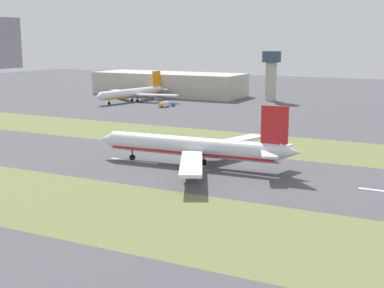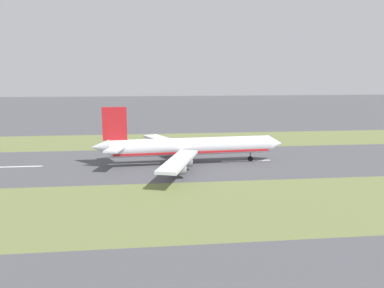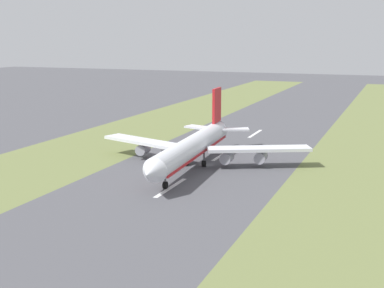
# 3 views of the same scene
# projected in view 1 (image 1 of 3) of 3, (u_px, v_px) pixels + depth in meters

# --- Properties ---
(ground_plane) EXTENTS (800.00, 800.00, 0.00)m
(ground_plane) POSITION_uv_depth(u_px,v_px,m) (205.00, 169.00, 162.69)
(ground_plane) COLOR #4C4C51
(grass_median_west) EXTENTS (40.00, 600.00, 0.01)m
(grass_median_west) POSITION_uv_depth(u_px,v_px,m) (122.00, 212.00, 123.27)
(grass_median_west) COLOR olive
(grass_median_west) RESTS_ON ground
(grass_median_east) EXTENTS (40.00, 600.00, 0.01)m
(grass_median_east) POSITION_uv_depth(u_px,v_px,m) (256.00, 144.00, 202.11)
(grass_median_east) COLOR olive
(grass_median_east) RESTS_ON ground
(centreline_dash_mid) EXTENTS (1.20, 18.00, 0.01)m
(centreline_dash_mid) POSITION_uv_depth(u_px,v_px,m) (249.00, 175.00, 156.40)
(centreline_dash_mid) COLOR silver
(centreline_dash_mid) RESTS_ON ground
(centreline_dash_far) EXTENTS (1.20, 18.00, 0.01)m
(centreline_dash_far) POSITION_uv_depth(u_px,v_px,m) (134.00, 161.00, 174.03)
(centreline_dash_far) COLOR silver
(centreline_dash_far) RESTS_ON ground
(airplane_main_jet) EXTENTS (64.00, 67.21, 20.20)m
(airplane_main_jet) POSITION_uv_depth(u_px,v_px,m) (198.00, 148.00, 165.31)
(airplane_main_jet) COLOR silver
(airplane_main_jet) RESTS_ON ground
(terminal_building) EXTENTS (36.00, 105.01, 15.53)m
(terminal_building) POSITION_uv_depth(u_px,v_px,m) (169.00, 84.00, 371.55)
(terminal_building) COLOR #BCB7A8
(terminal_building) RESTS_ON ground
(control_tower) EXTENTS (12.00, 12.00, 31.18)m
(control_tower) POSITION_uv_depth(u_px,v_px,m) (271.00, 70.00, 335.72)
(control_tower) COLOR #BCB7A8
(control_tower) RESTS_ON ground
(airplane_parked_apron) EXTENTS (59.72, 56.21, 18.08)m
(airplane_parked_apron) POSITION_uv_depth(u_px,v_px,m) (133.00, 93.00, 334.65)
(airplane_parked_apron) COLOR white
(airplane_parked_apron) RESTS_ON ground
(service_truck) EXTENTS (6.32, 4.83, 3.10)m
(service_truck) POSITION_uv_depth(u_px,v_px,m) (164.00, 104.00, 307.69)
(service_truck) COLOR gold
(service_truck) RESTS_ON ground
(apron_car) EXTENTS (4.53, 4.20, 2.03)m
(apron_car) POSITION_uv_depth(u_px,v_px,m) (173.00, 105.00, 312.19)
(apron_car) COLOR #1E51B2
(apron_car) RESTS_ON ground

